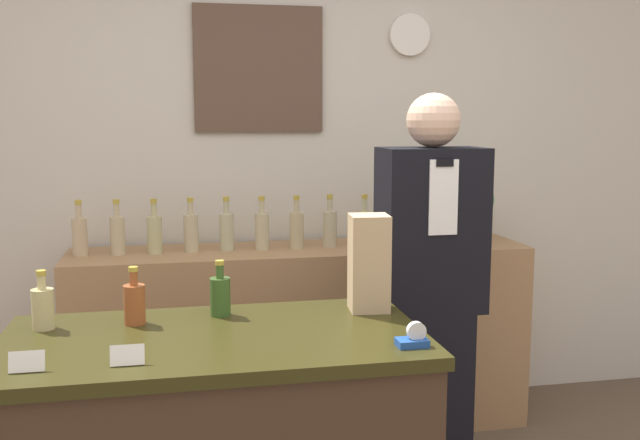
# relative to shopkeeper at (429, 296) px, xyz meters

# --- Properties ---
(back_wall) EXTENTS (5.20, 0.09, 2.70)m
(back_wall) POSITION_rel_shopkeeper_xyz_m (-0.49, 0.96, 0.53)
(back_wall) COLOR beige
(back_wall) RESTS_ON ground_plane
(back_shelf) EXTENTS (2.24, 0.48, 0.93)m
(back_shelf) POSITION_rel_shopkeeper_xyz_m (-0.42, 0.66, -0.37)
(back_shelf) COLOR #9E754C
(back_shelf) RESTS_ON ground_plane
(shopkeeper) EXTENTS (0.42, 0.26, 1.66)m
(shopkeeper) POSITION_rel_shopkeeper_xyz_m (0.00, 0.00, 0.00)
(shopkeeper) COLOR black
(shopkeeper) RESTS_ON ground_plane
(potted_plant) EXTENTS (0.26, 0.26, 0.35)m
(potted_plant) POSITION_rel_shopkeeper_xyz_m (0.45, 0.67, 0.30)
(potted_plant) COLOR #B27047
(potted_plant) RESTS_ON back_shelf
(paper_bag) EXTENTS (0.14, 0.14, 0.33)m
(paper_bag) POSITION_rel_shopkeeper_xyz_m (-0.38, -0.43, 0.24)
(paper_bag) COLOR tan
(paper_bag) RESTS_ON display_counter
(tape_dispenser) EXTENTS (0.09, 0.06, 0.07)m
(tape_dispenser) POSITION_rel_shopkeeper_xyz_m (-0.36, -0.83, 0.10)
(tape_dispenser) COLOR #1E4799
(tape_dispenser) RESTS_ON display_counter
(price_card_left) EXTENTS (0.09, 0.02, 0.06)m
(price_card_left) POSITION_rel_shopkeeper_xyz_m (-1.41, -0.83, 0.11)
(price_card_left) COLOR white
(price_card_left) RESTS_ON display_counter
(price_card_right) EXTENTS (0.09, 0.02, 0.06)m
(price_card_right) POSITION_rel_shopkeeper_xyz_m (-1.16, -0.83, 0.11)
(price_card_right) COLOR white
(price_card_right) RESTS_ON display_counter
(counter_bottle_0) EXTENTS (0.07, 0.07, 0.19)m
(counter_bottle_0) POSITION_rel_shopkeeper_xyz_m (-1.44, -0.44, 0.15)
(counter_bottle_0) COLOR tan
(counter_bottle_0) RESTS_ON display_counter
(counter_bottle_1) EXTENTS (0.07, 0.07, 0.19)m
(counter_bottle_1) POSITION_rel_shopkeeper_xyz_m (-1.16, -0.44, 0.15)
(counter_bottle_1) COLOR #954B25
(counter_bottle_1) RESTS_ON display_counter
(counter_bottle_2) EXTENTS (0.07, 0.07, 0.19)m
(counter_bottle_2) POSITION_rel_shopkeeper_xyz_m (-0.88, -0.39, 0.15)
(counter_bottle_2) COLOR #335321
(counter_bottle_2) RESTS_ON display_counter
(shelf_bottle_0) EXTENTS (0.07, 0.07, 0.26)m
(shelf_bottle_0) POSITION_rel_shopkeeper_xyz_m (-1.46, 0.68, 0.19)
(shelf_bottle_0) COLOR tan
(shelf_bottle_0) RESTS_ON back_shelf
(shelf_bottle_1) EXTENTS (0.07, 0.07, 0.26)m
(shelf_bottle_1) POSITION_rel_shopkeeper_xyz_m (-1.29, 0.67, 0.19)
(shelf_bottle_1) COLOR tan
(shelf_bottle_1) RESTS_ON back_shelf
(shelf_bottle_2) EXTENTS (0.07, 0.07, 0.26)m
(shelf_bottle_2) POSITION_rel_shopkeeper_xyz_m (-1.12, 0.66, 0.19)
(shelf_bottle_2) COLOR tan
(shelf_bottle_2) RESTS_ON back_shelf
(shelf_bottle_3) EXTENTS (0.07, 0.07, 0.26)m
(shelf_bottle_3) POSITION_rel_shopkeeper_xyz_m (-0.95, 0.68, 0.19)
(shelf_bottle_3) COLOR tan
(shelf_bottle_3) RESTS_ON back_shelf
(shelf_bottle_4) EXTENTS (0.07, 0.07, 0.26)m
(shelf_bottle_4) POSITION_rel_shopkeeper_xyz_m (-0.78, 0.68, 0.19)
(shelf_bottle_4) COLOR tan
(shelf_bottle_4) RESTS_ON back_shelf
(shelf_bottle_5) EXTENTS (0.07, 0.07, 0.26)m
(shelf_bottle_5) POSITION_rel_shopkeeper_xyz_m (-0.62, 0.67, 0.19)
(shelf_bottle_5) COLOR tan
(shelf_bottle_5) RESTS_ON back_shelf
(shelf_bottle_6) EXTENTS (0.07, 0.07, 0.26)m
(shelf_bottle_6) POSITION_rel_shopkeeper_xyz_m (-0.45, 0.66, 0.19)
(shelf_bottle_6) COLOR tan
(shelf_bottle_6) RESTS_ON back_shelf
(shelf_bottle_7) EXTENTS (0.07, 0.07, 0.26)m
(shelf_bottle_7) POSITION_rel_shopkeeper_xyz_m (-0.28, 0.67, 0.19)
(shelf_bottle_7) COLOR tan
(shelf_bottle_7) RESTS_ON back_shelf
(shelf_bottle_8) EXTENTS (0.07, 0.07, 0.26)m
(shelf_bottle_8) POSITION_rel_shopkeeper_xyz_m (-0.11, 0.65, 0.19)
(shelf_bottle_8) COLOR #B0AF83
(shelf_bottle_8) RESTS_ON back_shelf
(shelf_bottle_9) EXTENTS (0.07, 0.07, 0.26)m
(shelf_bottle_9) POSITION_rel_shopkeeper_xyz_m (0.06, 0.66, 0.19)
(shelf_bottle_9) COLOR tan
(shelf_bottle_9) RESTS_ON back_shelf
(shelf_bottle_10) EXTENTS (0.07, 0.07, 0.26)m
(shelf_bottle_10) POSITION_rel_shopkeeper_xyz_m (0.23, 0.68, 0.19)
(shelf_bottle_10) COLOR tan
(shelf_bottle_10) RESTS_ON back_shelf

